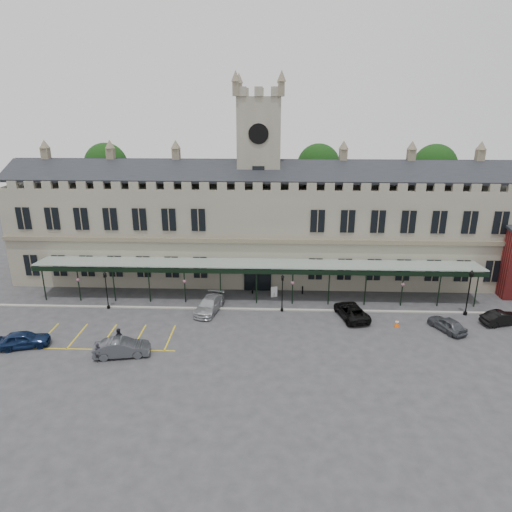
{
  "coord_description": "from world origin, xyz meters",
  "views": [
    {
      "loc": [
        1.71,
        -39.46,
        21.47
      ],
      "look_at": [
        0.0,
        6.0,
        6.0
      ],
      "focal_mm": 32.0,
      "sensor_mm": 36.0,
      "label": 1
    }
  ],
  "objects_px": {
    "station_building": "(259,227)",
    "car_van": "(351,311)",
    "lamp_post_right": "(469,288)",
    "person_a": "(98,353)",
    "lamp_post_left": "(106,287)",
    "car_right_a": "(447,324)",
    "car_left_b": "(122,348)",
    "car_taxi": "(209,305)",
    "car_left_a": "(24,339)",
    "person_b": "(119,337)",
    "traffic_cone": "(397,323)",
    "sign_board": "(274,292)",
    "clock_tower": "(259,174)",
    "car_right_b": "(502,318)",
    "lamp_post_mid": "(282,290)"
  },
  "relations": [
    {
      "from": "sign_board",
      "to": "person_a",
      "type": "bearing_deg",
      "value": -151.3
    },
    {
      "from": "station_building",
      "to": "car_van",
      "type": "bearing_deg",
      "value": -49.86
    },
    {
      "from": "car_van",
      "to": "car_right_b",
      "type": "distance_m",
      "value": 15.0
    },
    {
      "from": "traffic_cone",
      "to": "person_b",
      "type": "height_order",
      "value": "person_b"
    },
    {
      "from": "station_building",
      "to": "person_b",
      "type": "xyz_separation_m",
      "value": [
        -12.3,
        -18.68,
        -5.56
      ]
    },
    {
      "from": "lamp_post_right",
      "to": "car_taxi",
      "type": "xyz_separation_m",
      "value": [
        -27.24,
        -0.16,
        -2.27
      ]
    },
    {
      "from": "station_building",
      "to": "clock_tower",
      "type": "relative_size",
      "value": 2.42
    },
    {
      "from": "lamp_post_right",
      "to": "car_right_a",
      "type": "height_order",
      "value": "lamp_post_right"
    },
    {
      "from": "car_taxi",
      "to": "car_left_a",
      "type": "bearing_deg",
      "value": -140.39
    },
    {
      "from": "person_b",
      "to": "station_building",
      "type": "bearing_deg",
      "value": -121.83
    },
    {
      "from": "lamp_post_left",
      "to": "lamp_post_right",
      "type": "relative_size",
      "value": 0.84
    },
    {
      "from": "car_taxi",
      "to": "car_right_a",
      "type": "bearing_deg",
      "value": 4.54
    },
    {
      "from": "person_a",
      "to": "traffic_cone",
      "type": "bearing_deg",
      "value": -14.23
    },
    {
      "from": "car_left_b",
      "to": "person_a",
      "type": "xyz_separation_m",
      "value": [
        -1.7,
        -1.05,
        0.08
      ]
    },
    {
      "from": "station_building",
      "to": "person_a",
      "type": "height_order",
      "value": "station_building"
    },
    {
      "from": "station_building",
      "to": "car_taxi",
      "type": "distance_m",
      "value": 13.35
    },
    {
      "from": "lamp_post_left",
      "to": "car_left_a",
      "type": "bearing_deg",
      "value": -120.07
    },
    {
      "from": "lamp_post_left",
      "to": "lamp_post_right",
      "type": "distance_m",
      "value": 38.35
    },
    {
      "from": "traffic_cone",
      "to": "person_b",
      "type": "xyz_separation_m",
      "value": [
        -26.61,
        -4.94,
        0.53
      ]
    },
    {
      "from": "station_building",
      "to": "lamp_post_mid",
      "type": "xyz_separation_m",
      "value": [
        2.83,
        -10.64,
        -3.97
      ]
    },
    {
      "from": "lamp_post_left",
      "to": "car_right_b",
      "type": "bearing_deg",
      "value": -3.03
    },
    {
      "from": "car_right_b",
      "to": "person_a",
      "type": "relative_size",
      "value": 2.4
    },
    {
      "from": "car_left_b",
      "to": "car_right_b",
      "type": "bearing_deg",
      "value": -89.35
    },
    {
      "from": "clock_tower",
      "to": "lamp_post_left",
      "type": "bearing_deg",
      "value": -146.26
    },
    {
      "from": "traffic_cone",
      "to": "lamp_post_mid",
      "type": "bearing_deg",
      "value": 164.92
    },
    {
      "from": "car_left_b",
      "to": "person_b",
      "type": "xyz_separation_m",
      "value": [
        -0.8,
        1.63,
        0.11
      ]
    },
    {
      "from": "sign_board",
      "to": "car_left_a",
      "type": "height_order",
      "value": "car_left_a"
    },
    {
      "from": "traffic_cone",
      "to": "sign_board",
      "type": "distance_m",
      "value": 14.09
    },
    {
      "from": "person_a",
      "to": "lamp_post_mid",
      "type": "bearing_deg",
      "value": 4.06
    },
    {
      "from": "traffic_cone",
      "to": "clock_tower",
      "type": "bearing_deg",
      "value": 136.01
    },
    {
      "from": "lamp_post_mid",
      "to": "car_left_b",
      "type": "relative_size",
      "value": 0.86
    },
    {
      "from": "car_left_b",
      "to": "clock_tower",
      "type": "bearing_deg",
      "value": -40.31
    },
    {
      "from": "lamp_post_mid",
      "to": "car_right_a",
      "type": "height_order",
      "value": "lamp_post_mid"
    },
    {
      "from": "person_b",
      "to": "traffic_cone",
      "type": "bearing_deg",
      "value": -167.94
    },
    {
      "from": "lamp_post_left",
      "to": "person_b",
      "type": "height_order",
      "value": "lamp_post_left"
    },
    {
      "from": "car_left_b",
      "to": "person_b",
      "type": "height_order",
      "value": "person_b"
    },
    {
      "from": "lamp_post_right",
      "to": "person_a",
      "type": "distance_m",
      "value": 37.03
    },
    {
      "from": "station_building",
      "to": "person_a",
      "type": "bearing_deg",
      "value": -121.71
    },
    {
      "from": "lamp_post_right",
      "to": "sign_board",
      "type": "distance_m",
      "value": 20.77
    },
    {
      "from": "traffic_cone",
      "to": "car_taxi",
      "type": "bearing_deg",
      "value": 171.9
    },
    {
      "from": "lamp_post_mid",
      "to": "lamp_post_right",
      "type": "relative_size",
      "value": 0.83
    },
    {
      "from": "car_left_b",
      "to": "car_taxi",
      "type": "relative_size",
      "value": 0.94
    },
    {
      "from": "car_right_a",
      "to": "car_left_b",
      "type": "bearing_deg",
      "value": -15.68
    },
    {
      "from": "lamp_post_left",
      "to": "car_van",
      "type": "bearing_deg",
      "value": -2.67
    },
    {
      "from": "clock_tower",
      "to": "person_b",
      "type": "relative_size",
      "value": 13.6
    },
    {
      "from": "car_right_b",
      "to": "car_van",
      "type": "bearing_deg",
      "value": 70.13
    },
    {
      "from": "car_taxi",
      "to": "lamp_post_right",
      "type": "bearing_deg",
      "value": 12.99
    },
    {
      "from": "lamp_post_mid",
      "to": "lamp_post_left",
      "type": "bearing_deg",
      "value": -179.88
    },
    {
      "from": "car_left_b",
      "to": "car_right_a",
      "type": "bearing_deg",
      "value": -89.94
    },
    {
      "from": "clock_tower",
      "to": "car_left_a",
      "type": "xyz_separation_m",
      "value": [
        -21.0,
        -19.2,
        -12.34
      ]
    }
  ]
}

